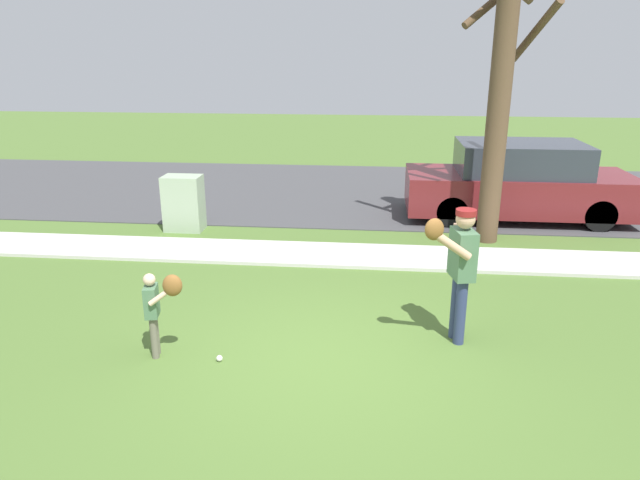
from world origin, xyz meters
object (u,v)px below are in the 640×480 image
object	(u,v)px
person_child	(157,303)
parked_suv_maroon	(518,183)
street_tree_near	(502,74)
utility_cabinet	(184,203)
baseball	(219,358)
person_adult	(459,261)

from	to	relation	value
person_child	parked_suv_maroon	world-z (taller)	parked_suv_maroon
street_tree_near	utility_cabinet	bearing A→B (deg)	179.09
utility_cabinet	parked_suv_maroon	xyz separation A→B (m)	(6.87, 1.57, 0.23)
person_child	utility_cabinet	distance (m)	5.20
baseball	street_tree_near	distance (m)	7.00
baseball	parked_suv_maroon	xyz separation A→B (m)	(4.78, 6.61, 0.75)
street_tree_near	baseball	bearing A→B (deg)	-128.27
baseball	parked_suv_maroon	distance (m)	8.20
person_adult	person_child	size ratio (longest dim) A/B	1.56
person_adult	baseball	bearing A→B (deg)	3.92
utility_cabinet	street_tree_near	size ratio (longest dim) A/B	0.19
baseball	utility_cabinet	bearing A→B (deg)	112.42
person_adult	baseball	world-z (taller)	person_adult
baseball	street_tree_near	size ratio (longest dim) A/B	0.01
street_tree_near	parked_suv_maroon	distance (m)	2.96
person_child	baseball	distance (m)	0.97
person_adult	baseball	xyz separation A→B (m)	(-2.79, -0.79, -1.03)
person_child	street_tree_near	world-z (taller)	street_tree_near
person_adult	person_child	bearing A→B (deg)	0.32
baseball	utility_cabinet	xyz separation A→B (m)	(-2.08, 5.05, 0.52)
parked_suv_maroon	baseball	bearing A→B (deg)	-125.88
parked_suv_maroon	utility_cabinet	bearing A→B (deg)	-167.14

